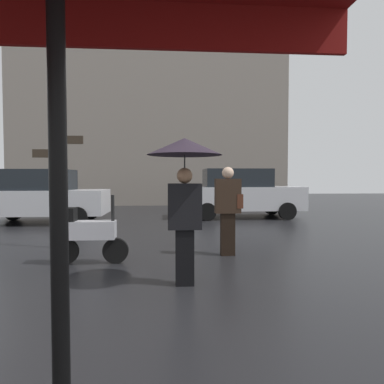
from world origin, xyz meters
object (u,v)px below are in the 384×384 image
object	(u,v)px
street_signpost	(58,175)
pedestrian_with_bag	(228,205)
parked_scooter	(88,233)
pedestrian_with_umbrella	(185,168)
parked_car_right	(241,193)
parked_car_left	(41,196)

from	to	relation	value
street_signpost	pedestrian_with_bag	bearing A→B (deg)	-15.07
parked_scooter	street_signpost	distance (m)	2.04
pedestrian_with_umbrella	street_signpost	world-z (taller)	street_signpost
pedestrian_with_umbrella	parked_scooter	size ratio (longest dim) A/B	1.57
pedestrian_with_bag	street_signpost	bearing A→B (deg)	-109.36
parked_car_right	street_signpost	world-z (taller)	street_signpost
parked_car_left	parked_car_right	bearing A→B (deg)	-178.08
parked_car_left	parked_scooter	bearing A→B (deg)	109.72
pedestrian_with_umbrella	street_signpost	distance (m)	3.82
parked_scooter	parked_car_left	bearing A→B (deg)	132.59
parked_scooter	parked_car_left	distance (m)	6.33
pedestrian_with_umbrella	pedestrian_with_bag	world-z (taller)	pedestrian_with_umbrella
pedestrian_with_bag	parked_car_left	world-z (taller)	parked_car_left
parked_scooter	parked_car_left	size ratio (longest dim) A/B	0.32
street_signpost	parked_scooter	bearing A→B (deg)	-56.11
pedestrian_with_umbrella	parked_car_left	size ratio (longest dim) A/B	0.50
parked_car_right	street_signpost	xyz separation A→B (m)	(-5.25, -5.35, 0.63)
pedestrian_with_umbrella	parked_car_left	bearing A→B (deg)	114.99
pedestrian_with_umbrella	pedestrian_with_bag	xyz separation A→B (m)	(0.96, 1.79, -0.68)
street_signpost	parked_car_left	bearing A→B (deg)	114.55
pedestrian_with_bag	parked_car_left	bearing A→B (deg)	-137.31
parked_car_right	street_signpost	bearing A→B (deg)	33.00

